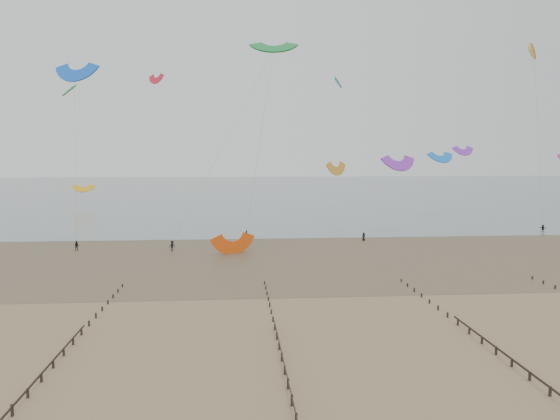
% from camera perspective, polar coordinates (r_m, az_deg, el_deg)
% --- Properties ---
extents(ground, '(500.00, 500.00, 0.00)m').
position_cam_1_polar(ground, '(59.27, -4.92, -10.56)').
color(ground, brown).
rests_on(ground, ground).
extents(sea_and_shore, '(500.00, 665.00, 0.03)m').
position_cam_1_polar(sea_and_shore, '(92.89, -7.35, -4.57)').
color(sea_and_shore, '#475654').
rests_on(sea_and_shore, ground).
extents(groynes, '(72.16, 50.16, 1.00)m').
position_cam_1_polar(groynes, '(41.31, 0.78, -17.30)').
color(groynes, black).
rests_on(groynes, ground).
extents(kitesurfers, '(126.30, 21.76, 1.83)m').
position_cam_1_polar(kitesurfers, '(104.40, -2.50, -2.90)').
color(kitesurfers, black).
rests_on(kitesurfers, ground).
extents(grounded_kite, '(8.58, 7.96, 3.77)m').
position_cam_1_polar(grounded_kite, '(92.81, -4.90, -4.55)').
color(grounded_kite, '#FF5610').
rests_on(grounded_kite, ground).
extents(kites_airborne, '(226.02, 106.17, 41.96)m').
position_cam_1_polar(kites_airborne, '(145.08, -8.73, 8.04)').
color(kites_airborne, '#098C90').
rests_on(kites_airborne, ground).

